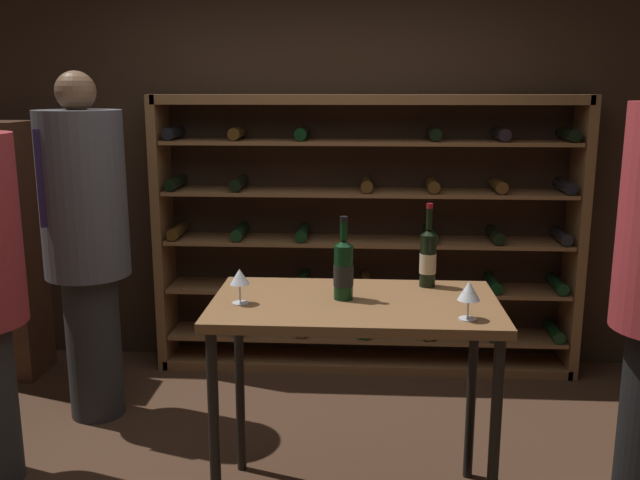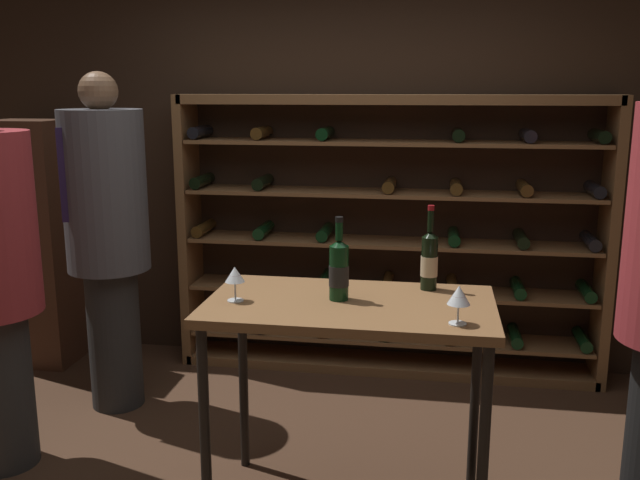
{
  "view_description": "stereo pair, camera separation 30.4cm",
  "coord_description": "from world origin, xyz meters",
  "px_view_note": "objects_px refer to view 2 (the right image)",
  "views": [
    {
      "loc": [
        0.34,
        -2.77,
        1.83
      ],
      "look_at": [
        0.16,
        0.2,
        1.17
      ],
      "focal_mm": 38.91,
      "sensor_mm": 36.0,
      "label": 1
    },
    {
      "loc": [
        0.65,
        -2.74,
        1.83
      ],
      "look_at": [
        0.16,
        0.2,
        1.17
      ],
      "focal_mm": 38.91,
      "sensor_mm": 36.0,
      "label": 2
    }
  ],
  "objects_px": {
    "wine_rack": "(392,238)",
    "person_host_in_suit": "(107,229)",
    "wine_bottle_gold_foil": "(339,270)",
    "wine_bottle_black_capsule": "(429,260)",
    "display_cabinet": "(36,244)",
    "wine_glass_stemmed_right": "(459,296)",
    "wine_glass_stemmed_left": "(235,276)",
    "tasting_table": "(349,326)"
  },
  "relations": [
    {
      "from": "person_host_in_suit",
      "to": "wine_bottle_black_capsule",
      "type": "relative_size",
      "value": 5.11
    },
    {
      "from": "tasting_table",
      "to": "person_host_in_suit",
      "type": "xyz_separation_m",
      "value": [
        -1.47,
        0.83,
        0.2
      ]
    },
    {
      "from": "tasting_table",
      "to": "wine_glass_stemmed_left",
      "type": "xyz_separation_m",
      "value": [
        -0.47,
        -0.07,
        0.22
      ]
    },
    {
      "from": "wine_glass_stemmed_right",
      "to": "person_host_in_suit",
      "type": "bearing_deg",
      "value": 151.42
    },
    {
      "from": "wine_bottle_black_capsule",
      "to": "wine_bottle_gold_foil",
      "type": "bearing_deg",
      "value": -149.88
    },
    {
      "from": "wine_bottle_black_capsule",
      "to": "wine_rack",
      "type": "bearing_deg",
      "value": 100.21
    },
    {
      "from": "person_host_in_suit",
      "to": "display_cabinet",
      "type": "xyz_separation_m",
      "value": [
        -0.79,
        0.55,
        -0.24
      ]
    },
    {
      "from": "wine_rack",
      "to": "person_host_in_suit",
      "type": "relative_size",
      "value": 1.42
    },
    {
      "from": "person_host_in_suit",
      "to": "display_cabinet",
      "type": "height_order",
      "value": "person_host_in_suit"
    },
    {
      "from": "tasting_table",
      "to": "wine_bottle_gold_foil",
      "type": "xyz_separation_m",
      "value": [
        -0.05,
        0.03,
        0.24
      ]
    },
    {
      "from": "tasting_table",
      "to": "person_host_in_suit",
      "type": "bearing_deg",
      "value": 150.67
    },
    {
      "from": "tasting_table",
      "to": "wine_bottle_black_capsule",
      "type": "bearing_deg",
      "value": 36.83
    },
    {
      "from": "person_host_in_suit",
      "to": "wine_glass_stemmed_left",
      "type": "distance_m",
      "value": 1.34
    },
    {
      "from": "tasting_table",
      "to": "wine_glass_stemmed_left",
      "type": "height_order",
      "value": "wine_glass_stemmed_left"
    },
    {
      "from": "wine_glass_stemmed_right",
      "to": "wine_glass_stemmed_left",
      "type": "xyz_separation_m",
      "value": [
        -0.9,
        0.14,
        -0.0
      ]
    },
    {
      "from": "wine_rack",
      "to": "wine_glass_stemmed_left",
      "type": "distance_m",
      "value": 1.77
    },
    {
      "from": "display_cabinet",
      "to": "wine_glass_stemmed_right",
      "type": "relative_size",
      "value": 10.82
    },
    {
      "from": "tasting_table",
      "to": "wine_bottle_black_capsule",
      "type": "xyz_separation_m",
      "value": [
        0.32,
        0.24,
        0.24
      ]
    },
    {
      "from": "tasting_table",
      "to": "display_cabinet",
      "type": "xyz_separation_m",
      "value": [
        -2.26,
        1.38,
        -0.04
      ]
    },
    {
      "from": "tasting_table",
      "to": "wine_glass_stemmed_left",
      "type": "relative_size",
      "value": 8.13
    },
    {
      "from": "display_cabinet",
      "to": "wine_glass_stemmed_right",
      "type": "bearing_deg",
      "value": -30.46
    },
    {
      "from": "tasting_table",
      "to": "display_cabinet",
      "type": "relative_size",
      "value": 0.73
    },
    {
      "from": "tasting_table",
      "to": "person_host_in_suit",
      "type": "relative_size",
      "value": 0.62
    },
    {
      "from": "tasting_table",
      "to": "display_cabinet",
      "type": "bearing_deg",
      "value": 148.71
    },
    {
      "from": "person_host_in_suit",
      "to": "wine_glass_stemmed_right",
      "type": "relative_size",
      "value": 12.72
    },
    {
      "from": "display_cabinet",
      "to": "wine_rack",
      "type": "bearing_deg",
      "value": 5.82
    },
    {
      "from": "display_cabinet",
      "to": "wine_glass_stemmed_right",
      "type": "height_order",
      "value": "display_cabinet"
    },
    {
      "from": "tasting_table",
      "to": "wine_glass_stemmed_left",
      "type": "distance_m",
      "value": 0.52
    },
    {
      "from": "display_cabinet",
      "to": "person_host_in_suit",
      "type": "bearing_deg",
      "value": -34.74
    },
    {
      "from": "person_host_in_suit",
      "to": "wine_glass_stemmed_right",
      "type": "distance_m",
      "value": 2.17
    },
    {
      "from": "display_cabinet",
      "to": "wine_bottle_black_capsule",
      "type": "distance_m",
      "value": 2.84
    },
    {
      "from": "display_cabinet",
      "to": "wine_glass_stemmed_left",
      "type": "bearing_deg",
      "value": -38.82
    },
    {
      "from": "wine_bottle_gold_foil",
      "to": "wine_bottle_black_capsule",
      "type": "bearing_deg",
      "value": 30.12
    },
    {
      "from": "wine_glass_stemmed_left",
      "to": "wine_glass_stemmed_right",
      "type": "bearing_deg",
      "value": -9.06
    },
    {
      "from": "wine_rack",
      "to": "wine_bottle_black_capsule",
      "type": "xyz_separation_m",
      "value": [
        0.25,
        -1.37,
        0.2
      ]
    },
    {
      "from": "wine_bottle_black_capsule",
      "to": "wine_glass_stemmed_right",
      "type": "xyz_separation_m",
      "value": [
        0.11,
        -0.45,
        -0.02
      ]
    },
    {
      "from": "wine_rack",
      "to": "display_cabinet",
      "type": "distance_m",
      "value": 2.35
    },
    {
      "from": "wine_bottle_gold_foil",
      "to": "tasting_table",
      "type": "bearing_deg",
      "value": -27.23
    },
    {
      "from": "wine_rack",
      "to": "wine_bottle_black_capsule",
      "type": "relative_size",
      "value": 7.26
    },
    {
      "from": "person_host_in_suit",
      "to": "wine_glass_stemmed_left",
      "type": "bearing_deg",
      "value": -74.37
    },
    {
      "from": "wine_bottle_gold_foil",
      "to": "wine_glass_stemmed_right",
      "type": "relative_size",
      "value": 2.34
    },
    {
      "from": "wine_rack",
      "to": "person_host_in_suit",
      "type": "xyz_separation_m",
      "value": [
        -1.55,
        -0.79,
        0.17
      ]
    }
  ]
}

